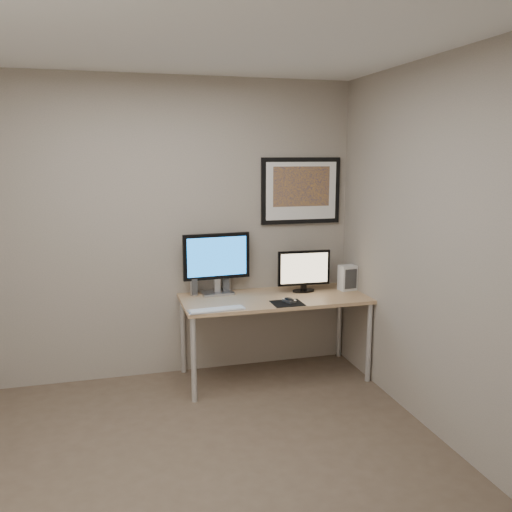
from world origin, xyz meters
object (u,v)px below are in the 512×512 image
object	(u,v)px
framed_art	(301,191)
speaker_left	(194,286)
desk	(274,304)
monitor_tv	(304,270)
speaker_right	(227,282)
monitor_large	(217,261)
fan_unit	(347,278)
keyboard	(217,310)

from	to	relation	value
framed_art	speaker_left	world-z (taller)	framed_art
desk	monitor_tv	distance (m)	0.42
desk	speaker_right	world-z (taller)	speaker_right
speaker_right	monitor_large	bearing A→B (deg)	-137.70
monitor_large	monitor_tv	bearing A→B (deg)	-13.51
desk	speaker_left	distance (m)	0.72
desk	framed_art	bearing A→B (deg)	43.46
fan_unit	desk	bearing A→B (deg)	178.37
desk	speaker_right	bearing A→B (deg)	142.15
framed_art	monitor_tv	xyz separation A→B (m)	(-0.04, -0.23, -0.69)
monitor_large	monitor_tv	size ratio (longest dim) A/B	1.24
desk	monitor_large	size ratio (longest dim) A/B	2.69
speaker_right	speaker_left	bearing A→B (deg)	-155.41
keyboard	fan_unit	bearing A→B (deg)	10.50
monitor_large	keyboard	world-z (taller)	monitor_large
monitor_tv	desk	bearing A→B (deg)	-159.08
monitor_large	fan_unit	bearing A→B (deg)	-12.11
fan_unit	framed_art	bearing A→B (deg)	137.08
speaker_right	keyboard	world-z (taller)	speaker_right
monitor_large	speaker_right	world-z (taller)	monitor_large
framed_art	keyboard	world-z (taller)	framed_art
speaker_right	keyboard	size ratio (longest dim) A/B	0.41
monitor_large	speaker_left	size ratio (longest dim) A/B	3.53
desk	fan_unit	xyz separation A→B (m)	(0.72, 0.07, 0.18)
desk	keyboard	distance (m)	0.63
framed_art	monitor_large	xyz separation A→B (m)	(-0.81, -0.10, -0.59)
monitor_tv	speaker_left	world-z (taller)	monitor_tv
speaker_left	speaker_right	bearing A→B (deg)	6.62
desk	speaker_left	world-z (taller)	speaker_left
desk	framed_art	xyz separation A→B (m)	(0.35, 0.33, 0.96)
monitor_large	speaker_right	distance (m)	0.23
monitor_large	fan_unit	xyz separation A→B (m)	(1.17, -0.17, -0.19)
monitor_large	speaker_right	xyz separation A→B (m)	(0.10, 0.05, -0.21)
framed_art	monitor_large	bearing A→B (deg)	-173.04
keyboard	speaker_left	bearing A→B (deg)	96.25
monitor_large	framed_art	bearing A→B (deg)	2.98
speaker_left	speaker_right	xyz separation A→B (m)	(0.30, 0.04, 0.01)
framed_art	keyboard	size ratio (longest dim) A/B	1.66
monitor_tv	speaker_left	size ratio (longest dim) A/B	2.85
monitor_tv	speaker_right	world-z (taller)	monitor_tv
framed_art	keyboard	bearing A→B (deg)	-146.24
desk	framed_art	world-z (taller)	framed_art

